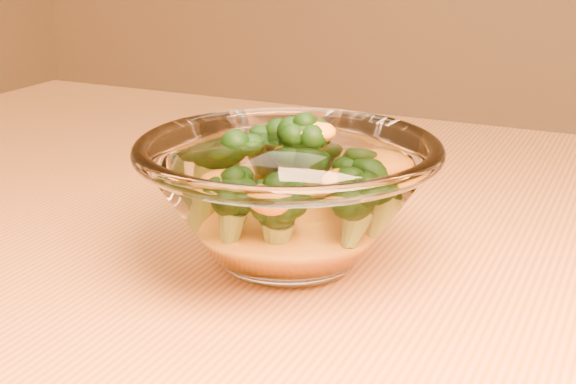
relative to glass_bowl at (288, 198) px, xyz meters
The scene contains 3 objects.
glass_bowl is the anchor object (origin of this frame).
cheese_sauce 0.02m from the glass_bowl, 90.00° to the left, with size 0.10×0.10×0.03m, color orange.
broccoli_heap 0.01m from the glass_bowl, 113.69° to the left, with size 0.12×0.11×0.07m.
Camera 1 is at (0.13, -0.43, 0.96)m, focal length 50.00 mm.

